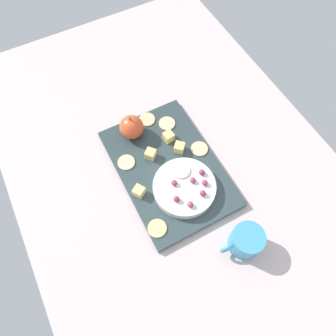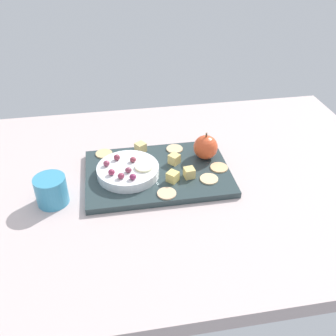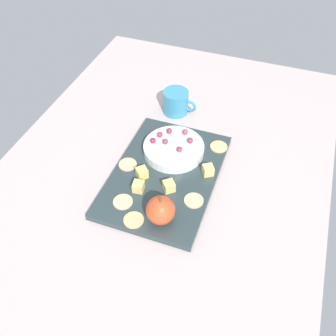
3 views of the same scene
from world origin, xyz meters
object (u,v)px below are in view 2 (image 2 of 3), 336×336
object	(u,v)px
cracker_4	(104,154)
grape_6	(121,176)
cheese_cube_1	(173,177)
grape_1	(133,177)
cheese_cube_2	(141,147)
grape_3	(133,160)
grape_5	(117,157)
platter	(158,173)
cracker_3	(219,168)
cheese_cube_0	(174,159)
apple_slice_0	(144,167)
cheese_cube_3	(189,173)
grape_2	(106,163)
grape_0	(112,172)
cracker_1	(209,179)
cup	(51,190)
apple_whole	(206,147)
serving_dish	(128,171)
cracker_0	(166,193)
cracker_2	(175,149)
grape_4	(128,170)

from	to	relation	value
cracker_4	grape_6	xyz separation A→B (cm)	(-4.14, 16.32, 3.16)
cheese_cube_1	grape_1	size ratio (longest dim) A/B	1.55
cheese_cube_2	grape_3	distance (cm)	9.73
cheese_cube_2	grape_5	xyz separation A→B (cm)	(7.34, 7.36, 2.06)
platter	cracker_3	size ratio (longest dim) A/B	8.05
grape_6	cheese_cube_0	bearing A→B (deg)	-151.88
apple_slice_0	cheese_cube_1	bearing A→B (deg)	153.78
cheese_cube_1	cheese_cube_3	size ratio (longest dim) A/B	1.00
platter	cheese_cube_3	size ratio (longest dim) A/B	14.63
cheese_cube_2	cracker_4	world-z (taller)	cheese_cube_2
grape_5	grape_2	bearing A→B (deg)	39.39
cheese_cube_3	grape_0	size ratio (longest dim) A/B	1.55
cheese_cube_2	grape_1	bearing A→B (deg)	77.38
cracker_3	grape_5	xyz separation A→B (cm)	(28.07, -5.32, 3.22)
cheese_cube_3	grape_6	bearing A→B (deg)	3.37
cracker_1	grape_5	bearing A→B (deg)	-22.39
cracker_1	cracker_4	distance (cm)	32.54
cracker_3	cup	bearing A→B (deg)	5.93
cheese_cube_2	cheese_cube_3	distance (cm)	18.98
apple_whole	cracker_1	distance (cm)	11.29
grape_0	platter	bearing A→B (deg)	-165.04
platter	grape_3	xyz separation A→B (cm)	(6.57, -1.72, 4.20)
serving_dish	apple_whole	xyz separation A→B (cm)	(-22.86, -4.70, 2.21)
grape_5	cheese_cube_3	bearing A→B (deg)	157.78
grape_1	apple_slice_0	xyz separation A→B (cm)	(-3.36, -4.57, -0.47)
cracker_0	grape_1	xyz separation A→B (cm)	(7.92, -4.31, 3.16)
cheese_cube_0	cup	world-z (taller)	cup
cracker_2	cheese_cube_2	bearing A→B (deg)	-4.24
cracker_4	cup	bearing A→B (deg)	52.42
grape_6	apple_slice_0	bearing A→B (deg)	-150.04
cracker_1	apple_slice_0	world-z (taller)	apple_slice_0
cheese_cube_1	grape_4	bearing A→B (deg)	-11.42
cracker_0	grape_3	world-z (taller)	grape_3
grape_4	grape_5	bearing A→B (deg)	-67.48
serving_dish	grape_0	size ratio (longest dim) A/B	9.66
cheese_cube_0	cracker_4	xyz separation A→B (cm)	(19.71, -8.00, -1.16)
cracker_0	cracker_1	distance (cm)	13.15
cheese_cube_0	cheese_cube_3	world-z (taller)	same
cheese_cube_3	grape_5	distance (cm)	20.50
grape_6	grape_0	bearing A→B (deg)	-40.62
platter	apple_whole	size ratio (longest dim) A/B	5.67
cheese_cube_3	grape_3	bearing A→B (deg)	-22.49
cup	cheese_cube_3	bearing A→B (deg)	-176.34
cheese_cube_3	apple_slice_0	distance (cm)	12.36
cracker_4	cheese_cube_3	bearing A→B (deg)	145.85
cheese_cube_3	cracker_0	distance (cm)	9.82
cheese_cube_0	grape_0	distance (cm)	19.10
grape_2	apple_slice_0	bearing A→B (deg)	164.53
serving_dish	grape_3	bearing A→B (deg)	-127.05
cheese_cube_3	cracker_4	size ratio (longest dim) A/B	0.55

